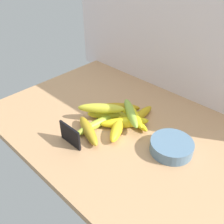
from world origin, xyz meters
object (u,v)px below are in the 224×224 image
object	(u,v)px
chalkboard_sign	(70,136)
banana_8	(141,115)
banana_1	(88,130)
banana_0	(120,107)
banana_9	(101,108)
banana_4	(117,129)
banana_2	(95,125)
banana_6	(125,122)
banana_10	(131,113)
banana_5	(124,117)
banana_3	(134,119)
banana_7	(105,115)
banana_11	(134,114)
fruit_bowl	(172,146)

from	to	relation	value
chalkboard_sign	banana_8	distance (cm)	32.32
banana_1	banana_0	bearing A→B (deg)	95.38
banana_9	banana_4	bearing A→B (deg)	-9.14
banana_9	banana_2	bearing A→B (deg)	-68.94
banana_4	banana_8	xyz separation A→B (cm)	(0.68, 14.02, -0.32)
banana_6	banana_8	distance (cm)	9.01
banana_6	banana_8	bearing A→B (deg)	82.48
banana_10	banana_0	bearing A→B (deg)	158.61
banana_5	banana_9	world-z (taller)	banana_9
chalkboard_sign	banana_5	bearing A→B (deg)	80.38
banana_3	banana_7	distance (cm)	12.83
banana_4	banana_7	xyz separation A→B (cm)	(-10.52, 3.25, -0.31)
banana_2	banana_9	world-z (taller)	banana_9
banana_8	banana_9	distance (cm)	17.39
banana_2	banana_11	distance (cm)	16.63
banana_6	banana_9	distance (cm)	11.61
banana_8	banana_9	world-z (taller)	banana_9
banana_3	banana_8	size ratio (longest dim) A/B	1.10
banana_0	banana_2	xyz separation A→B (cm)	(0.85, -16.48, -0.25)
banana_3	banana_10	xyz separation A→B (cm)	(-1.00, -1.09, 3.61)
banana_2	banana_9	size ratio (longest dim) A/B	1.01
chalkboard_sign	banana_7	xyz separation A→B (cm)	(-2.10, 20.18, -1.97)
chalkboard_sign	banana_5	xyz separation A→B (cm)	(4.29, 25.30, -2.21)
chalkboard_sign	banana_4	size ratio (longest dim) A/B	0.68
banana_8	chalkboard_sign	bearing A→B (deg)	-106.37
banana_3	banana_11	bearing A→B (deg)	-72.64
chalkboard_sign	banana_6	world-z (taller)	chalkboard_sign
banana_5	banana_8	bearing A→B (deg)	49.63
fruit_bowl	banana_6	distance (cm)	21.93
chalkboard_sign	banana_9	size ratio (longest dim) A/B	0.55
banana_0	banana_8	distance (cm)	10.37
banana_9	banana_11	bearing A→B (deg)	32.17
banana_11	fruit_bowl	bearing A→B (deg)	-7.73
banana_2	banana_3	size ratio (longest dim) A/B	1.11
banana_2	banana_3	world-z (taller)	banana_2
chalkboard_sign	banana_5	size ratio (longest dim) A/B	0.60
banana_4	banana_11	bearing A→B (deg)	85.57
banana_4	banana_1	bearing A→B (deg)	-130.57
banana_1	banana_7	xyz separation A→B (cm)	(-2.96, 12.08, -0.26)
banana_7	banana_4	bearing A→B (deg)	-17.19
banana_11	banana_4	bearing A→B (deg)	-94.43
banana_4	banana_9	distance (cm)	11.73
banana_3	banana_8	distance (cm)	4.18
banana_1	banana_7	size ratio (longest dim) A/B	1.24
chalkboard_sign	banana_6	xyz separation A→B (cm)	(7.91, 22.03, -1.67)
banana_2	banana_3	distance (cm)	16.77
banana_6	banana_1	bearing A→B (deg)	-116.87
banana_9	banana_10	size ratio (longest dim) A/B	0.97
fruit_bowl	banana_5	size ratio (longest dim) A/B	0.86
fruit_bowl	banana_11	bearing A→B (deg)	172.27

